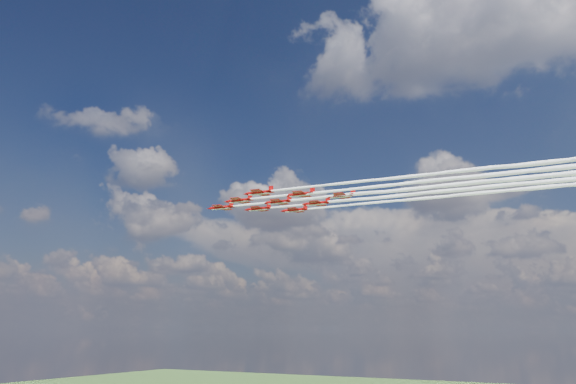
% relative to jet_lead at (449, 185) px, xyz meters
% --- Properties ---
extents(jet_lead, '(147.41, 18.57, 2.39)m').
position_rel_jet_lead_xyz_m(jet_lead, '(0.00, 0.00, 0.00)').
color(jet_lead, '#AC0909').
extents(jet_row2_port, '(147.41, 18.57, 2.39)m').
position_rel_jet_lead_xyz_m(jet_row2_port, '(10.61, -5.52, 0.00)').
color(jet_row2_port, '#AC0909').
extents(jet_row2_starb, '(147.41, 18.57, 2.39)m').
position_rel_jet_lead_xyz_m(jet_row2_starb, '(9.37, 7.44, 0.00)').
color(jet_row2_starb, '#AC0909').
extents(jet_row3_port, '(147.41, 18.57, 2.39)m').
position_rel_jet_lead_xyz_m(jet_row3_port, '(21.22, -11.05, 0.00)').
color(jet_row3_port, '#AC0909').
extents(jet_row3_centre, '(147.41, 18.57, 2.39)m').
position_rel_jet_lead_xyz_m(jet_row3_centre, '(19.98, 1.92, 0.00)').
color(jet_row3_centre, '#AC0909').
extents(jet_row3_starb, '(147.41, 18.57, 2.39)m').
position_rel_jet_lead_xyz_m(jet_row3_starb, '(18.73, 14.88, 0.00)').
color(jet_row3_starb, '#AC0909').
extents(jet_row4_port, '(147.41, 18.57, 2.39)m').
position_rel_jet_lead_xyz_m(jet_row4_port, '(30.59, -3.61, 0.00)').
color(jet_row4_port, '#AC0909').
extents(jet_row4_starb, '(147.41, 18.57, 2.39)m').
position_rel_jet_lead_xyz_m(jet_row4_starb, '(29.35, 9.36, 0.00)').
color(jet_row4_starb, '#AC0909').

